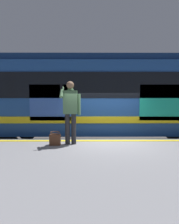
# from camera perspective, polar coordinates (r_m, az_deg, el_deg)

# --- Properties ---
(ground_plane) EXTENTS (24.48, 24.48, 0.00)m
(ground_plane) POSITION_cam_1_polar(r_m,az_deg,el_deg) (7.18, 4.55, -15.26)
(ground_plane) COLOR #4C4742
(platform) EXTENTS (14.49, 5.06, 1.03)m
(platform) POSITION_cam_1_polar(r_m,az_deg,el_deg) (4.67, 7.43, -20.51)
(platform) COLOR gray
(platform) RESTS_ON ground
(safety_line) EXTENTS (14.20, 0.16, 0.01)m
(safety_line) POSITION_cam_1_polar(r_m,az_deg,el_deg) (6.59, 4.85, -7.77)
(safety_line) COLOR yellow
(safety_line) RESTS_ON platform
(track_rail_near) EXTENTS (18.84, 0.08, 0.16)m
(track_rail_near) POSITION_cam_1_polar(r_m,az_deg,el_deg) (8.51, 3.71, -11.26)
(track_rail_near) COLOR slate
(track_rail_near) RESTS_ON ground
(track_rail_far) EXTENTS (18.84, 0.08, 0.16)m
(track_rail_far) POSITION_cam_1_polar(r_m,az_deg,el_deg) (9.89, 3.12, -8.82)
(track_rail_far) COLOR slate
(track_rail_far) RESTS_ON ground
(train_carriage) EXTENTS (10.95, 3.08, 3.73)m
(train_carriage) POSITION_cam_1_polar(r_m,az_deg,el_deg) (8.85, 3.51, 4.67)
(train_carriage) COLOR #1E478C
(train_carriage) RESTS_ON ground
(passenger) EXTENTS (0.57, 0.55, 1.82)m
(passenger) POSITION_cam_1_polar(r_m,az_deg,el_deg) (6.05, -5.19, 1.30)
(passenger) COLOR #262628
(passenger) RESTS_ON platform
(handbag) EXTENTS (0.31, 0.28, 0.38)m
(handbag) POSITION_cam_1_polar(r_m,az_deg,el_deg) (6.12, -9.34, -7.27)
(handbag) COLOR #59331E
(handbag) RESTS_ON platform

